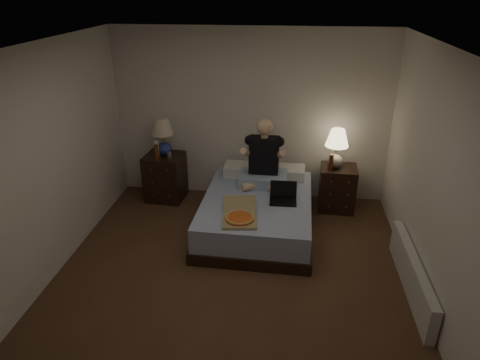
# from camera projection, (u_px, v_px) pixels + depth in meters

# --- Properties ---
(floor) EXTENTS (4.00, 4.50, 0.00)m
(floor) POSITION_uv_depth(u_px,v_px,m) (231.00, 284.00, 4.72)
(floor) COLOR brown
(floor) RESTS_ON ground
(ceiling) EXTENTS (4.00, 4.50, 0.00)m
(ceiling) POSITION_uv_depth(u_px,v_px,m) (228.00, 50.00, 3.66)
(ceiling) COLOR white
(ceiling) RESTS_ON ground
(wall_back) EXTENTS (4.00, 0.00, 2.50)m
(wall_back) POSITION_uv_depth(u_px,v_px,m) (251.00, 116.00, 6.22)
(wall_back) COLOR silver
(wall_back) RESTS_ON ground
(wall_left) EXTENTS (0.00, 4.50, 2.50)m
(wall_left) POSITION_uv_depth(u_px,v_px,m) (37.00, 172.00, 4.40)
(wall_left) COLOR silver
(wall_left) RESTS_ON ground
(wall_right) EXTENTS (0.00, 4.50, 2.50)m
(wall_right) POSITION_uv_depth(u_px,v_px,m) (442.00, 192.00, 3.98)
(wall_right) COLOR silver
(wall_right) RESTS_ON ground
(bed) EXTENTS (1.45, 1.90, 0.46)m
(bed) POSITION_uv_depth(u_px,v_px,m) (257.00, 213.00, 5.68)
(bed) COLOR #526AA5
(bed) RESTS_ON floor
(nightstand_left) EXTENTS (0.58, 0.53, 0.71)m
(nightstand_left) POSITION_uv_depth(u_px,v_px,m) (165.00, 177.00, 6.45)
(nightstand_left) COLOR black
(nightstand_left) RESTS_ON floor
(nightstand_right) EXTENTS (0.52, 0.47, 0.65)m
(nightstand_right) POSITION_uv_depth(u_px,v_px,m) (337.00, 188.00, 6.16)
(nightstand_right) COLOR black
(nightstand_right) RESTS_ON floor
(lamp_left) EXTENTS (0.38, 0.38, 0.56)m
(lamp_left) POSITION_uv_depth(u_px,v_px,m) (163.00, 137.00, 6.19)
(lamp_left) COLOR navy
(lamp_left) RESTS_ON nightstand_left
(lamp_right) EXTENTS (0.33, 0.33, 0.56)m
(lamp_right) POSITION_uv_depth(u_px,v_px,m) (336.00, 149.00, 5.92)
(lamp_right) COLOR gray
(lamp_right) RESTS_ON nightstand_right
(water_bottle) EXTENTS (0.07, 0.07, 0.25)m
(water_bottle) POSITION_uv_depth(u_px,v_px,m) (156.00, 149.00, 6.18)
(water_bottle) COLOR white
(water_bottle) RESTS_ON nightstand_left
(soda_can) EXTENTS (0.07, 0.07, 0.10)m
(soda_can) POSITION_uv_depth(u_px,v_px,m) (169.00, 155.00, 6.16)
(soda_can) COLOR beige
(soda_can) RESTS_ON nightstand_left
(beer_bottle_left) EXTENTS (0.06, 0.06, 0.23)m
(beer_bottle_left) POSITION_uv_depth(u_px,v_px,m) (157.00, 153.00, 6.07)
(beer_bottle_left) COLOR #5F2A0D
(beer_bottle_left) RESTS_ON nightstand_left
(beer_bottle_right) EXTENTS (0.06, 0.06, 0.23)m
(beer_bottle_right) POSITION_uv_depth(u_px,v_px,m) (331.00, 162.00, 5.90)
(beer_bottle_right) COLOR #62240E
(beer_bottle_right) RESTS_ON nightstand_right
(person) EXTENTS (0.67, 0.54, 0.93)m
(person) POSITION_uv_depth(u_px,v_px,m) (264.00, 153.00, 5.76)
(person) COLOR black
(person) RESTS_ON bed
(laptop) EXTENTS (0.35, 0.29, 0.24)m
(laptop) POSITION_uv_depth(u_px,v_px,m) (283.00, 194.00, 5.42)
(laptop) COLOR black
(laptop) RESTS_ON bed
(pizza_box) EXTENTS (0.49, 0.80, 0.08)m
(pizza_box) POSITION_uv_depth(u_px,v_px,m) (239.00, 219.00, 5.01)
(pizza_box) COLOR tan
(pizza_box) RESTS_ON bed
(radiator) EXTENTS (0.10, 1.60, 0.40)m
(radiator) POSITION_uv_depth(u_px,v_px,m) (412.00, 275.00, 4.54)
(radiator) COLOR silver
(radiator) RESTS_ON floor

